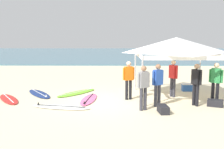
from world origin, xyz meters
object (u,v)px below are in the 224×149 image
Objects in this scene: cooler_box at (187,87)px; person_black at (196,82)px; surfboard_lime at (77,93)px; gear_bag_by_pole at (163,109)px; surfboard_white at (61,107)px; surfboard_red at (9,99)px; person_blue at (158,82)px; person_green at (216,80)px; person_orange at (129,78)px; surfboard_navy at (39,94)px; canopy_tent at (176,45)px; gear_bag_near_tent at (215,103)px; surfboard_pink at (89,99)px; person_grey at (143,85)px; person_red at (173,76)px.

person_black is at bearing -99.30° from cooler_box.
surfboard_lime is 3.75× the size of gear_bag_by_pole.
surfboard_lime is at bearing 157.14° from person_black.
surfboard_red is at bearing 154.08° from surfboard_white.
person_blue is 1.00× the size of person_green.
person_blue and person_orange have the same top height.
surfboard_red is (-1.05, -1.05, 0.00)m from surfboard_navy.
gear_bag_near_tent is at bearing -50.86° from canopy_tent.
person_grey is (2.22, -1.53, 0.95)m from surfboard_pink.
surfboard_red is 8.09m from person_black.
surfboard_lime is at bearing 154.76° from person_orange.
person_red is 2.85× the size of gear_bag_near_tent.
gear_bag_near_tent reaches higher than surfboard_white.
person_orange is (-0.46, 1.65, 0.00)m from person_grey.
gear_bag_near_tent is (-0.16, -0.48, -0.85)m from person_green.
surfboard_pink is at bearing -158.17° from cooler_box.
cooler_box is at bearing 21.83° from surfboard_pink.
surfboard_pink is 5.25m from cooler_box.
canopy_tent is 2.07m from person_black.
surfboard_lime is 3.75× the size of gear_bag_near_tent.
person_red is (0.99, 1.64, 0.00)m from person_blue.
gear_bag_near_tent is at bearing -0.14° from person_blue.
person_blue and person_grey have the same top height.
person_black is (7.99, -0.89, 0.95)m from surfboard_red.
person_grey is at bearing -161.74° from person_green.
canopy_tent is at bearing 129.14° from gear_bag_near_tent.
canopy_tent reaches higher than gear_bag_near_tent.
gear_bag_by_pole is (-2.42, -1.38, -0.85)m from person_green.
person_orange reaches higher than surfboard_white.
cooler_box is (7.39, 0.89, 0.16)m from surfboard_navy.
surfboard_red is 1.29× the size of person_grey.
surfboard_pink is 3.48m from gear_bag_by_pole.
gear_bag_near_tent reaches higher than surfboard_lime.
canopy_tent is 7.01× the size of cooler_box.
surfboard_lime is (1.80, 0.23, 0.00)m from surfboard_navy.
person_blue is 1.55m from person_orange.
person_red is at bearing -3.65° from surfboard_navy.
cooler_box is at bearing 95.90° from gear_bag_near_tent.
gear_bag_by_pole is (0.70, -0.35, -0.85)m from person_grey.
person_black is (2.65, -1.00, 0.00)m from person_orange.
cooler_box is at bearing 63.04° from gear_bag_by_pole.
person_black is 2.85× the size of gear_bag_near_tent.
gear_bag_by_pole is (0.07, -0.90, -0.85)m from person_blue.
person_blue is 3.42× the size of cooler_box.
canopy_tent reaches higher than gear_bag_by_pole.
gear_bag_near_tent is at bearing -21.12° from surfboard_lime.
person_green is (6.06, -1.79, 0.95)m from surfboard_lime.
person_grey is 3.12m from gear_bag_near_tent.
canopy_tent is at bearing -4.39° from surfboard_navy.
person_orange and person_red have the same top height.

